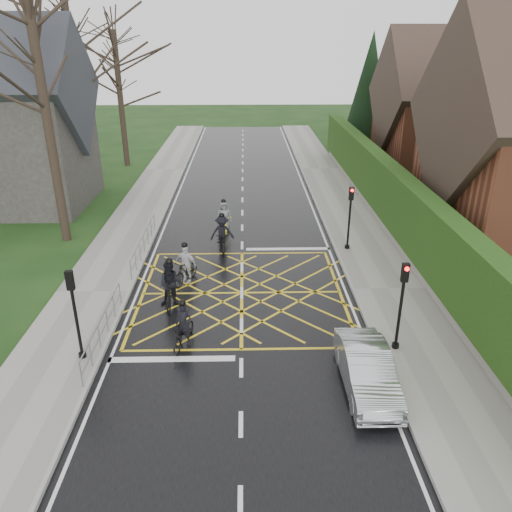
{
  "coord_description": "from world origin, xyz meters",
  "views": [
    {
      "loc": [
        0.17,
        -17.95,
        9.62
      ],
      "look_at": [
        0.6,
        0.77,
        1.3
      ],
      "focal_mm": 35.0,
      "sensor_mm": 36.0,
      "label": 1
    }
  ],
  "objects_px": {
    "cyclist_mid": "(222,237)",
    "cyclist_front": "(186,268)",
    "cyclist_rear": "(184,331)",
    "cyclist_back": "(171,288)",
    "cyclist_lead": "(224,220)",
    "car": "(367,370)"
  },
  "relations": [
    {
      "from": "cyclist_mid",
      "to": "cyclist_back",
      "type": "bearing_deg",
      "value": -115.38
    },
    {
      "from": "cyclist_lead",
      "to": "cyclist_mid",
      "type": "bearing_deg",
      "value": -99.61
    },
    {
      "from": "cyclist_lead",
      "to": "cyclist_back",
      "type": "bearing_deg",
      "value": -112.03
    },
    {
      "from": "cyclist_mid",
      "to": "cyclist_front",
      "type": "bearing_deg",
      "value": -119.8
    },
    {
      "from": "cyclist_front",
      "to": "car",
      "type": "relative_size",
      "value": 0.48
    },
    {
      "from": "cyclist_back",
      "to": "car",
      "type": "distance_m",
      "value": 8.16
    },
    {
      "from": "cyclist_rear",
      "to": "cyclist_lead",
      "type": "relative_size",
      "value": 0.97
    },
    {
      "from": "cyclist_mid",
      "to": "cyclist_front",
      "type": "xyz_separation_m",
      "value": [
        -1.4,
        -3.39,
        -0.03
      ]
    },
    {
      "from": "cyclist_mid",
      "to": "cyclist_rear",
      "type": "bearing_deg",
      "value": -104.29
    },
    {
      "from": "cyclist_rear",
      "to": "car",
      "type": "height_order",
      "value": "cyclist_rear"
    },
    {
      "from": "cyclist_mid",
      "to": "car",
      "type": "xyz_separation_m",
      "value": [
        4.65,
        -10.45,
        -0.07
      ]
    },
    {
      "from": "cyclist_lead",
      "to": "car",
      "type": "xyz_separation_m",
      "value": [
        4.66,
        -13.13,
        0.03
      ]
    },
    {
      "from": "cyclist_front",
      "to": "cyclist_lead",
      "type": "bearing_deg",
      "value": 101.78
    },
    {
      "from": "cyclist_mid",
      "to": "cyclist_lead",
      "type": "xyz_separation_m",
      "value": [
        -0.01,
        2.68,
        -0.09
      ]
    },
    {
      "from": "cyclist_rear",
      "to": "car",
      "type": "xyz_separation_m",
      "value": [
        5.63,
        -2.39,
        0.09
      ]
    },
    {
      "from": "cyclist_back",
      "to": "cyclist_front",
      "type": "height_order",
      "value": "cyclist_back"
    },
    {
      "from": "cyclist_front",
      "to": "cyclist_lead",
      "type": "distance_m",
      "value": 6.23
    },
    {
      "from": "cyclist_back",
      "to": "car",
      "type": "xyz_separation_m",
      "value": [
        6.4,
        -5.06,
        -0.12
      ]
    },
    {
      "from": "cyclist_rear",
      "to": "cyclist_lead",
      "type": "distance_m",
      "value": 10.78
    },
    {
      "from": "cyclist_front",
      "to": "car",
      "type": "bearing_deg",
      "value": -24.76
    },
    {
      "from": "cyclist_lead",
      "to": "car",
      "type": "bearing_deg",
      "value": -80.32
    },
    {
      "from": "cyclist_rear",
      "to": "cyclist_back",
      "type": "bearing_deg",
      "value": 121.0
    }
  ]
}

